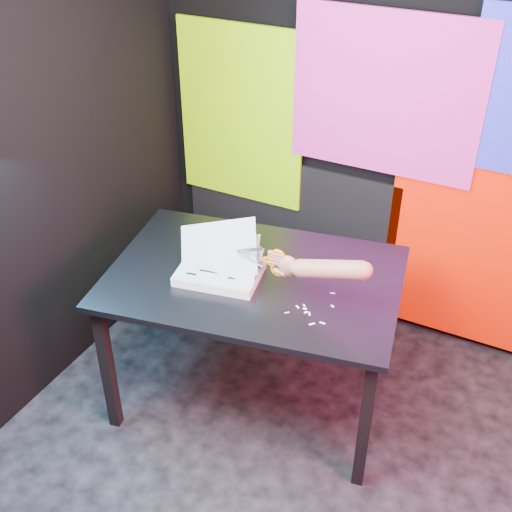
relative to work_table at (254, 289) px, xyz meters
The scene contains 7 objects.
room 1.03m from the work_table, 48.71° to the right, with size 3.01×3.01×2.71m.
backdrop 1.09m from the work_table, 56.86° to the left, with size 2.88×0.05×2.08m.
work_table is the anchor object (origin of this frame).
printout_stack 0.19m from the work_table, 148.92° to the right, with size 0.43×0.33×0.28m.
scissors 0.26m from the work_table, 23.18° to the right, with size 0.23×0.02×0.13m.
hand_forearm 0.44m from the work_table, ahead, with size 0.45×0.08×0.17m.
paper_clippings 0.37m from the work_table, 19.82° to the right, with size 0.18×0.25×0.00m.
Camera 1 is at (0.57, -1.50, 2.42)m, focal length 45.00 mm.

